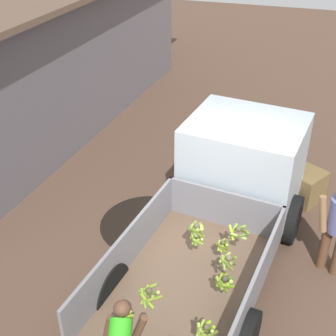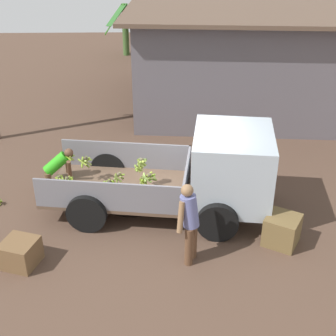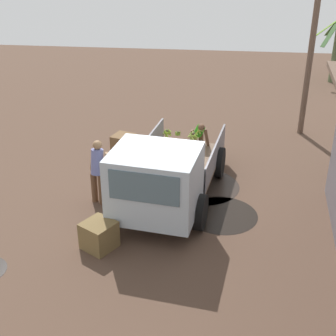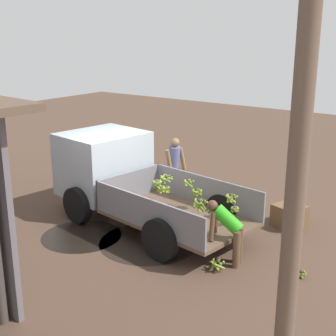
# 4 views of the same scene
# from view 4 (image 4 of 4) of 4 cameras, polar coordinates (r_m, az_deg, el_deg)

# --- Properties ---
(ground) EXTENTS (36.00, 36.00, 0.00)m
(ground) POSITION_cam_4_polar(r_m,az_deg,el_deg) (11.12, -5.06, -6.74)
(ground) COLOR #4F392C
(mud_patch_0) EXTENTS (0.95, 0.95, 0.01)m
(mud_patch_0) POSITION_cam_4_polar(r_m,az_deg,el_deg) (15.69, -4.73, 0.19)
(mud_patch_0) COLOR black
(mud_patch_0) RESTS_ON ground
(mud_patch_1) EXTENTS (1.76, 1.76, 0.01)m
(mud_patch_1) POSITION_cam_4_polar(r_m,az_deg,el_deg) (10.61, -10.48, -8.12)
(mud_patch_1) COLOR black
(mud_patch_1) RESTS_ON ground
(mud_patch_2) EXTENTS (2.14, 2.14, 0.01)m
(mud_patch_2) POSITION_cam_4_polar(r_m,az_deg,el_deg) (10.14, -2.35, -9.04)
(mud_patch_2) COLOR #2C231E
(mud_patch_2) RESTS_ON ground
(cargo_truck) EXTENTS (5.13, 2.72, 1.97)m
(cargo_truck) POSITION_cam_4_polar(r_m,az_deg,el_deg) (11.41, -6.42, -0.56)
(cargo_truck) COLOR brown
(cargo_truck) RESTS_ON ground
(utility_pole) EXTENTS (1.20, 0.19, 5.57)m
(utility_pole) POSITION_cam_4_polar(r_m,az_deg,el_deg) (4.46, 15.21, -3.80)
(utility_pole) COLOR brown
(utility_pole) RESTS_ON ground
(person_foreground_visitor) EXTENTS (0.50, 0.62, 1.69)m
(person_foreground_visitor) POSITION_cam_4_polar(r_m,az_deg,el_deg) (12.36, 0.73, 0.32)
(person_foreground_visitor) COLOR brown
(person_foreground_visitor) RESTS_ON ground
(person_worker_loading) EXTENTS (0.73, 0.60, 1.25)m
(person_worker_loading) POSITION_cam_4_polar(r_m,az_deg,el_deg) (9.07, 7.32, -7.24)
(person_worker_loading) COLOR brown
(person_worker_loading) RESTS_ON ground
(banana_bunch_on_ground_0) EXTENTS (0.21, 0.21, 0.17)m
(banana_bunch_on_ground_0) POSITION_cam_4_polar(r_m,az_deg,el_deg) (9.10, 15.88, -12.19)
(banana_bunch_on_ground_0) COLOR #443D2C
(banana_bunch_on_ground_0) RESTS_ON ground
(banana_bunch_on_ground_1) EXTENTS (0.30, 0.30, 0.24)m
(banana_bunch_on_ground_1) POSITION_cam_4_polar(r_m,az_deg,el_deg) (9.02, 6.06, -11.55)
(banana_bunch_on_ground_1) COLOR #3F3929
(banana_bunch_on_ground_1) RESTS_ON ground
(wooden_crate_0) EXTENTS (0.79, 0.79, 0.52)m
(wooden_crate_0) POSITION_cam_4_polar(r_m,az_deg,el_deg) (11.18, 14.58, -5.67)
(wooden_crate_0) COLOR brown
(wooden_crate_0) RESTS_ON ground
(wooden_crate_1) EXTENTS (0.88, 0.88, 0.63)m
(wooden_crate_1) POSITION_cam_4_polar(r_m,az_deg,el_deg) (13.35, -7.30, -1.39)
(wooden_crate_1) COLOR brown
(wooden_crate_1) RESTS_ON ground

